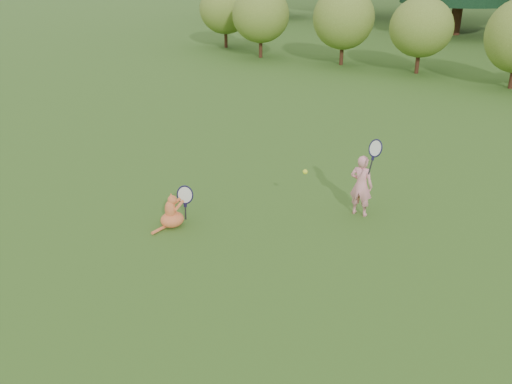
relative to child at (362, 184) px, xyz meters
The scene contains 5 objects.
ground 2.70m from the child, 114.97° to the right, with size 100.00×100.00×0.00m, color #2B5417.
shrub_row 10.69m from the child, 96.02° to the left, with size 28.00×3.00×2.80m, color #576D22, non-canonical shape.
child is the anchor object (origin of this frame).
cat 3.07m from the child, 133.65° to the right, with size 0.52×0.77×0.75m.
tennis_ball 1.01m from the child, 129.30° to the right, with size 0.08×0.08×0.08m.
Camera 1 is at (5.10, -5.32, 4.12)m, focal length 40.00 mm.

